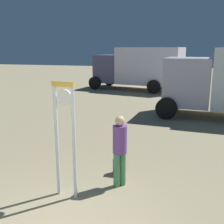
{
  "coord_description": "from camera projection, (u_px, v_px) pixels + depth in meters",
  "views": [
    {
      "loc": [
        1.79,
        -3.05,
        2.95
      ],
      "look_at": [
        -0.18,
        4.16,
        1.2
      ],
      "focal_mm": 44.45,
      "sensor_mm": 36.0,
      "label": 1
    }
  ],
  "objects": [
    {
      "name": "standing_clock",
      "position": [
        65.0,
        130.0,
        5.36
      ],
      "size": [
        0.47,
        0.13,
        2.33
      ],
      "color": "silver",
      "rests_on": "ground_plane"
    },
    {
      "name": "person_near_clock",
      "position": [
        120.0,
        148.0,
        5.87
      ],
      "size": [
        0.3,
        0.3,
        1.57
      ],
      "color": "#488F5A",
      "rests_on": "ground_plane"
    },
    {
      "name": "backpack",
      "position": [
        119.0,
        166.0,
        6.6
      ],
      "size": [
        0.28,
        0.2,
        0.39
      ],
      "color": "#B7385F",
      "rests_on": "ground_plane"
    },
    {
      "name": "box_truck_far",
      "position": [
        140.0,
        67.0,
        19.42
      ],
      "size": [
        6.67,
        3.61,
        2.96
      ],
      "color": "white",
      "rests_on": "ground_plane"
    }
  ]
}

